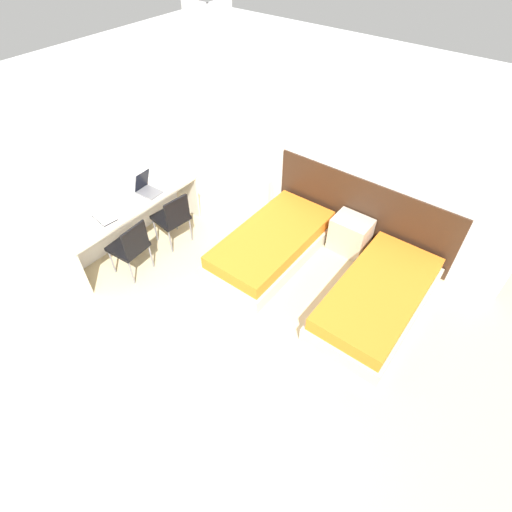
{
  "coord_description": "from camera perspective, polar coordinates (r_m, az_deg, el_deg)",
  "views": [
    {
      "loc": [
        2.15,
        -0.78,
        3.99
      ],
      "look_at": [
        0.0,
        2.01,
        0.55
      ],
      "focal_mm": 28.0,
      "sensor_mm": 36.0,
      "label": 1
    }
  ],
  "objects": [
    {
      "name": "ground_plane",
      "position": [
        4.6,
        -16.39,
        -19.11
      ],
      "size": [
        20.0,
        20.0,
        0.0
      ],
      "primitive_type": "plane",
      "color": "beige"
    },
    {
      "name": "wall_back",
      "position": [
        5.61,
        10.86,
        15.47
      ],
      "size": [
        5.16,
        0.05,
        2.7
      ],
      "color": "white",
      "rests_on": "ground_plane"
    },
    {
      "name": "wall_left",
      "position": [
        5.65,
        -18.94,
        14.03
      ],
      "size": [
        0.05,
        4.65,
        2.7
      ],
      "color": "white",
      "rests_on": "ground_plane"
    },
    {
      "name": "headboard_panel",
      "position": [
        5.83,
        14.77,
        6.07
      ],
      "size": [
        2.69,
        0.03,
        1.03
      ],
      "color": "#382316",
      "rests_on": "ground_plane"
    },
    {
      "name": "bed_near_window",
      "position": [
        5.62,
        2.27,
        1.71
      ],
      "size": [
        0.99,
        1.97,
        0.4
      ],
      "color": "beige",
      "rests_on": "ground_plane"
    },
    {
      "name": "bed_near_door",
      "position": [
        5.16,
        16.94,
        -5.76
      ],
      "size": [
        0.99,
        1.97,
        0.4
      ],
      "color": "beige",
      "rests_on": "ground_plane"
    },
    {
      "name": "nightstand",
      "position": [
        5.82,
        13.3,
        3.03
      ],
      "size": [
        0.52,
        0.4,
        0.52
      ],
      "color": "beige",
      "rests_on": "ground_plane"
    },
    {
      "name": "radiator",
      "position": [
        6.75,
        -1.3,
        10.39
      ],
      "size": [
        0.96,
        0.12,
        0.45
      ],
      "color": "silver",
      "rests_on": "ground_plane"
    },
    {
      "name": "desk",
      "position": [
        5.75,
        -17.22,
        5.85
      ],
      "size": [
        0.51,
        2.07,
        0.76
      ],
      "color": "beige",
      "rests_on": "ground_plane"
    },
    {
      "name": "chair_near_laptop",
      "position": [
        5.74,
        -11.81,
        5.56
      ],
      "size": [
        0.47,
        0.47,
        0.84
      ],
      "rotation": [
        0.0,
        0.0,
        -0.12
      ],
      "color": "black",
      "rests_on": "ground_plane"
    },
    {
      "name": "chair_near_notebook",
      "position": [
        5.41,
        -17.51,
        1.47
      ],
      "size": [
        0.46,
        0.46,
        0.84
      ],
      "rotation": [
        0.0,
        0.0,
        0.08
      ],
      "color": "black",
      "rests_on": "ground_plane"
    },
    {
      "name": "laptop",
      "position": [
        5.77,
        -15.33,
        9.32
      ],
      "size": [
        0.33,
        0.26,
        0.31
      ],
      "rotation": [
        0.0,
        0.0,
        0.06
      ],
      "color": "slate",
      "rests_on": "desk"
    },
    {
      "name": "open_notebook",
      "position": [
        5.5,
        -20.82,
        5.16
      ],
      "size": [
        0.34,
        0.23,
        0.02
      ],
      "rotation": [
        0.0,
        0.0,
        -0.12
      ],
      "color": "black",
      "rests_on": "desk"
    }
  ]
}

